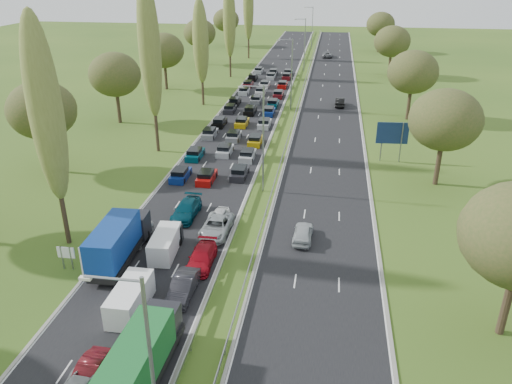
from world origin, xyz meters
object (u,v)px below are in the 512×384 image
at_px(white_van_front, 132,297).
at_px(direction_sign, 392,135).
at_px(near_car_2, 134,234).
at_px(info_sign, 66,255).
at_px(white_van_rear, 166,243).
at_px(green_lorry, 131,376).
at_px(blue_lorry, 119,240).

relative_size(white_van_front, direction_sign, 0.99).
relative_size(near_car_2, white_van_front, 0.97).
relative_size(info_sign, direction_sign, 0.40).
height_order(near_car_2, direction_sign, direction_sign).
xyz_separation_m(white_van_front, info_sign, (-7.30, 4.23, 0.30)).
distance_m(white_van_rear, info_sign, 8.20).
relative_size(green_lorry, white_van_rear, 2.49).
bearing_deg(green_lorry, blue_lorry, 117.21).
xyz_separation_m(green_lorry, white_van_front, (-3.34, 8.27, -0.91)).
bearing_deg(info_sign, blue_lorry, 27.44).
relative_size(green_lorry, direction_sign, 2.36).
bearing_deg(blue_lorry, direction_sign, 45.70).
distance_m(near_car_2, info_sign, 6.49).
xyz_separation_m(near_car_2, info_sign, (-3.74, -5.26, 0.65)).
height_order(white_van_rear, info_sign, info_sign).
distance_m(near_car_2, blue_lorry, 3.51).
distance_m(near_car_2, white_van_rear, 3.87).
bearing_deg(near_car_2, white_van_rear, -23.25).
distance_m(white_van_front, info_sign, 8.44).
height_order(info_sign, direction_sign, direction_sign).
bearing_deg(direction_sign, white_van_front, -122.24).
height_order(near_car_2, info_sign, info_sign).
xyz_separation_m(info_sign, direction_sign, (28.80, 29.86, 2.20)).
distance_m(white_van_front, white_van_rear, 7.99).
relative_size(green_lorry, white_van_front, 2.37).
bearing_deg(info_sign, white_van_rear, 27.28).
bearing_deg(near_car_2, green_lorry, -69.02).
distance_m(green_lorry, white_van_front, 8.97).
bearing_deg(white_van_front, white_van_rear, 89.99).
bearing_deg(white_van_front, info_sign, 149.79).
xyz_separation_m(white_van_rear, direction_sign, (21.51, 26.10, 2.55)).
distance_m(white_van_rear, direction_sign, 33.92).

